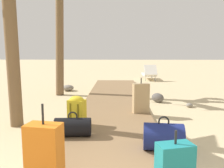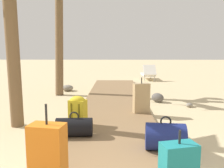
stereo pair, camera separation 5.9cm
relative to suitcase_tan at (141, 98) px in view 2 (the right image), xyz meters
name	(u,v)px [view 2 (the right image)]	position (x,y,z in m)	size (l,w,h in m)	color
ground_plane	(114,117)	(-0.63, -0.11, -0.42)	(60.00, 60.00, 0.00)	#D1BA8C
boardwalk	(114,105)	(-0.63, 0.89, -0.38)	(1.71, 10.05, 0.08)	olive
suitcase_tan	(141,98)	(0.00, 0.00, 0.00)	(0.40, 0.25, 0.82)	tan
backpack_yellow	(78,110)	(-1.34, -0.95, -0.04)	(0.37, 0.31, 0.57)	gold
duffel_bag_navy	(165,137)	(0.13, -2.14, -0.14)	(0.61, 0.45, 0.51)	navy
suitcase_orange	(48,156)	(-1.32, -3.12, 0.00)	(0.41, 0.29, 0.91)	orange
duffel_bag_black	(74,127)	(-1.30, -1.59, -0.18)	(0.62, 0.34, 0.43)	black
lounge_chair	(148,73)	(1.06, 6.72, -0.09)	(0.61, 1.55, 0.78)	white
rock_right_near	(158,98)	(0.64, 1.50, -0.29)	(0.41, 0.29, 0.27)	#5B5651
rock_left_near	(68,88)	(-2.39, 3.39, -0.31)	(0.42, 0.44, 0.22)	gray
rock_right_far	(189,105)	(1.39, 0.87, -0.37)	(0.18, 0.17, 0.11)	gray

